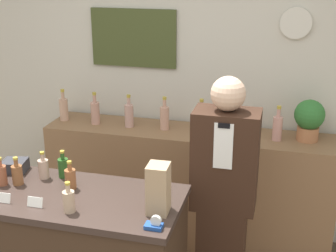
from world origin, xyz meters
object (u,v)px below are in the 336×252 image
at_px(potted_plant, 309,118).
at_px(tape_dispenser, 154,224).
at_px(paper_bag, 158,189).
at_px(shopkeeper, 223,199).

distance_m(potted_plant, tape_dispenser, 1.64).
xyz_separation_m(paper_bag, tape_dispenser, (0.02, -0.16, -0.11)).
distance_m(shopkeeper, potted_plant, 0.96).
xyz_separation_m(shopkeeper, tape_dispenser, (-0.25, -0.72, 0.20)).
height_order(shopkeeper, potted_plant, shopkeeper).
height_order(shopkeeper, tape_dispenser, shopkeeper).
distance_m(paper_bag, tape_dispenser, 0.20).
relative_size(paper_bag, tape_dispenser, 3.05).
height_order(shopkeeper, paper_bag, shopkeeper).
height_order(potted_plant, paper_bag, potted_plant).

